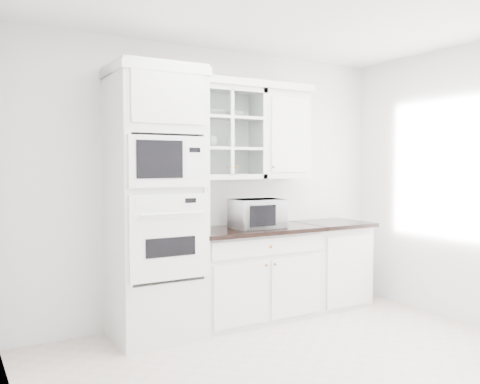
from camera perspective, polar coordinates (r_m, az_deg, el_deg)
ground at (r=3.98m, az=9.47°, el=-19.64°), size 4.00×3.50×0.01m
room_shell at (r=4.02m, az=5.74°, el=6.47°), size 4.00×3.50×2.70m
oven_column at (r=4.54m, az=-9.47°, el=-1.27°), size 0.76×0.68×2.40m
base_cabinet_run at (r=5.13m, az=1.43°, el=-9.07°), size 1.32×0.67×0.92m
extra_base_cabinet at (r=5.71m, az=10.08°, el=-7.87°), size 0.72×0.67×0.92m
upper_cabinet_glass at (r=5.02m, az=-1.82°, el=6.60°), size 0.80×0.33×0.90m
upper_cabinet_solid at (r=5.37m, az=4.56°, el=6.36°), size 0.55×0.33×0.90m
crown_molding at (r=5.00m, az=-2.77°, el=12.20°), size 2.14×0.38×0.07m
countertop_microwave at (r=5.00m, az=1.88°, el=-2.42°), size 0.51×0.43×0.29m
bowl_a at (r=4.96m, az=-3.30°, el=8.85°), size 0.25×0.25×0.06m
bowl_b at (r=5.10m, az=-0.59°, el=8.66°), size 0.21×0.21×0.06m
cup_a at (r=4.93m, az=-3.32°, el=5.65°), size 0.17×0.17×0.11m
cup_b at (r=5.06m, az=-0.96°, el=5.49°), size 0.12×0.12×0.09m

